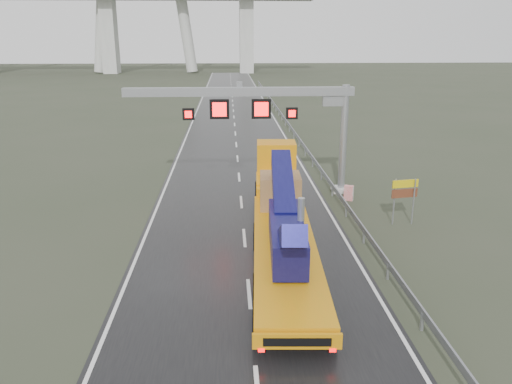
{
  "coord_description": "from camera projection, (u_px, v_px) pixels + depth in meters",
  "views": [
    {
      "loc": [
        -0.74,
        -14.37,
        10.1
      ],
      "look_at": [
        0.5,
        7.87,
        3.2
      ],
      "focal_mm": 35.0,
      "sensor_mm": 36.0,
      "label": 1
    }
  ],
  "objects": [
    {
      "name": "ground",
      "position": [
        254.0,
        352.0,
        16.73
      ],
      "size": [
        400.0,
        400.0,
        0.0
      ],
      "primitive_type": "plane",
      "color": "#2F3726",
      "rests_on": "ground"
    },
    {
      "name": "road",
      "position": [
        235.0,
        134.0,
        54.87
      ],
      "size": [
        11.0,
        200.0,
        0.02
      ],
      "primitive_type": "cube",
      "color": "black",
      "rests_on": "ground"
    },
    {
      "name": "guardrail",
      "position": [
        304.0,
        146.0,
        45.46
      ],
      "size": [
        0.2,
        140.0,
        1.4
      ],
      "primitive_type": null,
      "color": "gray",
      "rests_on": "ground"
    },
    {
      "name": "sign_gantry",
      "position": [
        272.0,
        110.0,
        32.34
      ],
      "size": [
        14.9,
        1.2,
        7.42
      ],
      "color": "#B8B9B4",
      "rests_on": "ground"
    },
    {
      "name": "heavy_haul_truck",
      "position": [
        281.0,
        204.0,
        26.2
      ],
      "size": [
        3.79,
        19.05,
        4.45
      ],
      "rotation": [
        0.0,
        0.0,
        -0.06
      ],
      "color": "#C4830A",
      "rests_on": "ground"
    },
    {
      "name": "exit_sign_pair",
      "position": [
        405.0,
        193.0,
        27.74
      ],
      "size": [
        1.53,
        0.33,
        2.65
      ],
      "rotation": [
        0.0,
        0.0,
        0.17
      ],
      "color": "#96989E",
      "rests_on": "ground"
    },
    {
      "name": "striped_barrier",
      "position": [
        349.0,
        193.0,
        32.25
      ],
      "size": [
        0.66,
        0.52,
        0.99
      ],
      "primitive_type": "cube",
      "rotation": [
        0.0,
        0.0,
        -0.41
      ],
      "color": "red",
      "rests_on": "ground"
    }
  ]
}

